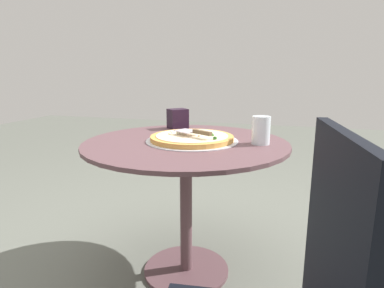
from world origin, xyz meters
The scene contains 6 objects.
ground_plane centered at (0.00, 0.00, 0.00)m, with size 10.00×10.00×0.00m, color #5D6057.
patio_table centered at (0.00, 0.00, 0.55)m, with size 0.97×0.97×0.70m.
pizza_on_tray centered at (-0.03, -0.01, 0.71)m, with size 0.44×0.44×0.05m.
pizza_server centered at (-0.05, 0.02, 0.75)m, with size 0.21×0.15×0.02m.
drinking_cup centered at (-0.35, -0.04, 0.76)m, with size 0.08×0.08×0.13m, color silver.
napkin_dispenser centered at (0.15, -0.33, 0.75)m, with size 0.10×0.09×0.11m, color black.
Camera 1 is at (-0.46, 1.44, 1.02)m, focal length 30.20 mm.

